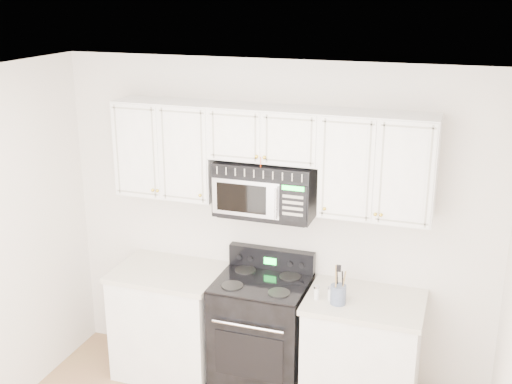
% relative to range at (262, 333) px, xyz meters
% --- Properties ---
extents(room, '(3.51, 3.51, 2.61)m').
position_rel_range_xyz_m(room, '(0.00, -1.45, 0.82)').
color(room, brown).
rests_on(room, ground).
extents(base_cabinet_left, '(0.86, 0.65, 0.92)m').
position_rel_range_xyz_m(base_cabinet_left, '(-0.80, -0.01, -0.06)').
color(base_cabinet_left, white).
rests_on(base_cabinet_left, ground).
extents(base_cabinet_right, '(0.86, 0.65, 0.92)m').
position_rel_range_xyz_m(base_cabinet_right, '(0.80, -0.01, -0.06)').
color(base_cabinet_right, white).
rests_on(base_cabinet_right, ground).
extents(range, '(0.71, 0.65, 1.11)m').
position_rel_range_xyz_m(range, '(0.00, 0.00, 0.00)').
color(range, black).
rests_on(range, ground).
extents(upper_cabinets, '(2.44, 0.37, 0.75)m').
position_rel_range_xyz_m(upper_cabinets, '(0.00, 0.13, 1.45)').
color(upper_cabinets, white).
rests_on(upper_cabinets, ground).
extents(microwave, '(0.75, 0.42, 0.41)m').
position_rel_range_xyz_m(microwave, '(-0.00, 0.11, 1.17)').
color(microwave, black).
rests_on(microwave, ground).
extents(utensil_crock, '(0.11, 0.11, 0.31)m').
position_rel_range_xyz_m(utensil_crock, '(0.63, -0.14, 0.51)').
color(utensil_crock, '#434F6C').
rests_on(utensil_crock, base_cabinet_right).
extents(shaker_salt, '(0.04, 0.04, 0.10)m').
position_rel_range_xyz_m(shaker_salt, '(0.46, -0.13, 0.49)').
color(shaker_salt, silver).
rests_on(shaker_salt, base_cabinet_right).
extents(shaker_pepper, '(0.05, 0.05, 0.11)m').
position_rel_range_xyz_m(shaker_pepper, '(0.57, -0.11, 0.49)').
color(shaker_pepper, silver).
rests_on(shaker_pepper, base_cabinet_right).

